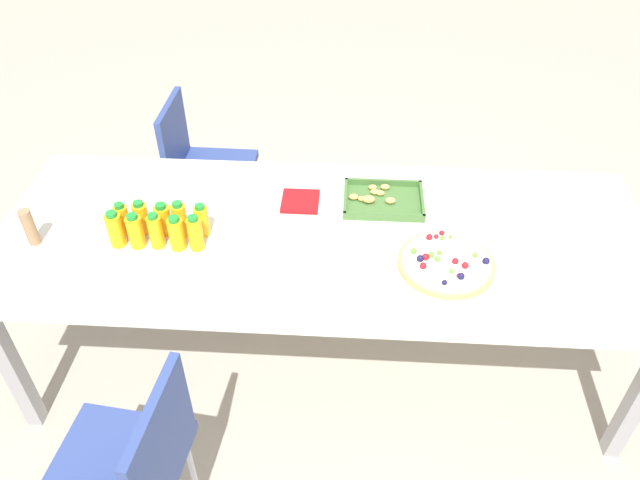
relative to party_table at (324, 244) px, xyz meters
The scene contains 19 objects.
ground_plane 0.69m from the party_table, ahead, with size 12.00×12.00×0.00m, color #B2A899.
party_table is the anchor object (origin of this frame).
chair_near_left 1.02m from the party_table, 122.11° to the right, with size 0.44×0.44×0.83m.
chair_far_left 1.08m from the party_table, 129.90° to the left, with size 0.41×0.41×0.83m.
juice_bottle_0 0.78m from the party_table, behind, with size 0.06×0.06×0.15m.
juice_bottle_1 0.70m from the party_table, behind, with size 0.06×0.06×0.14m.
juice_bottle_2 0.63m from the party_table, 169.93° to the right, with size 0.05×0.05×0.15m.
juice_bottle_3 0.56m from the party_table, 167.99° to the right, with size 0.06×0.06×0.14m.
juice_bottle_4 0.49m from the party_table, 166.45° to the right, with size 0.06×0.06×0.15m.
juice_bottle_5 0.77m from the party_table, behind, with size 0.05×0.05×0.13m.
juice_bottle_6 0.70m from the party_table, behind, with size 0.06×0.06×0.14m.
juice_bottle_7 0.62m from the party_table, behind, with size 0.06×0.06×0.13m.
juice_bottle_8 0.55m from the party_table, behind, with size 0.06×0.06×0.15m.
juice_bottle_9 0.47m from the party_table, behind, with size 0.05×0.05×0.14m.
fruit_pizza 0.48m from the party_table, 19.20° to the right, with size 0.35×0.35×0.05m.
snack_tray 0.31m from the party_table, 43.21° to the left, with size 0.32×0.24×0.04m.
plate_stack 0.10m from the party_table, 75.34° to the right, with size 0.18×0.18×0.03m.
napkin_stack 0.22m from the party_table, 119.52° to the left, with size 0.15×0.15×0.02m, color red.
cardboard_tube 1.09m from the party_table, behind, with size 0.04×0.04×0.15m, color #9E7A56.
Camera 1 is at (0.10, -1.79, 2.23)m, focal length 34.19 mm.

